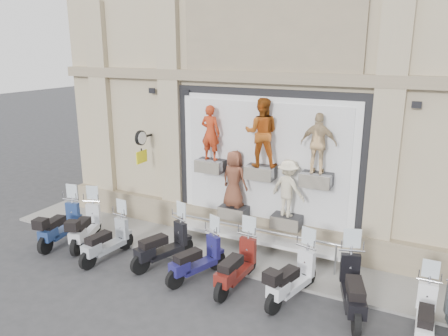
{
  "coord_description": "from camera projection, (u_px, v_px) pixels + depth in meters",
  "views": [
    {
      "loc": [
        4.24,
        -8.1,
        5.64
      ],
      "look_at": [
        -0.77,
        1.9,
        2.52
      ],
      "focal_mm": 35.0,
      "sensor_mm": 36.0,
      "label": 1
    }
  ],
  "objects": [
    {
      "name": "ground",
      "position": [
        217.0,
        294.0,
        10.32
      ],
      "size": [
        90.0,
        90.0,
        0.0
      ],
      "primitive_type": "plane",
      "color": "#323235",
      "rests_on": "ground"
    },
    {
      "name": "scooter_h",
      "position": [
        354.0,
        278.0,
        9.33
      ],
      "size": [
        1.21,
        2.18,
        1.7
      ],
      "primitive_type": null,
      "rotation": [
        0.0,
        0.0,
        0.3
      ],
      "color": "black",
      "rests_on": "ground"
    },
    {
      "name": "scooter_c",
      "position": [
        106.0,
        233.0,
        11.82
      ],
      "size": [
        0.74,
        1.94,
        1.54
      ],
      "primitive_type": null,
      "rotation": [
        0.0,
        0.0,
        -0.1
      ],
      "color": "#92989F",
      "rests_on": "ground"
    },
    {
      "name": "scooter_d",
      "position": [
        162.0,
        237.0,
        11.49
      ],
      "size": [
        1.21,
        2.06,
        1.61
      ],
      "primitive_type": null,
      "rotation": [
        0.0,
        0.0,
        -0.34
      ],
      "color": "black",
      "rests_on": "ground"
    },
    {
      "name": "scooter_i",
      "position": [
        427.0,
        307.0,
        8.52
      ],
      "size": [
        0.55,
        1.81,
        1.46
      ],
      "primitive_type": null,
      "rotation": [
        0.0,
        0.0,
        0.01
      ],
      "color": "white",
      "rests_on": "ground"
    },
    {
      "name": "shop_vitrine",
      "position": [
        265.0,
        168.0,
        12.01
      ],
      "size": [
        5.6,
        0.92,
        4.3
      ],
      "color": "black",
      "rests_on": "ground"
    },
    {
      "name": "guard_rail",
      "position": [
        251.0,
        243.0,
        11.91
      ],
      "size": [
        5.06,
        0.1,
        0.93
      ],
      "primitive_type": null,
      "color": "#9EA0A5",
      "rests_on": "ground"
    },
    {
      "name": "scooter_a",
      "position": [
        60.0,
        217.0,
        12.77
      ],
      "size": [
        0.91,
        2.08,
        1.63
      ],
      "primitive_type": null,
      "rotation": [
        0.0,
        0.0,
        0.17
      ],
      "color": "navy",
      "rests_on": "ground"
    },
    {
      "name": "clock_sign_bracket",
      "position": [
        141.0,
        142.0,
        13.37
      ],
      "size": [
        0.1,
        0.8,
        1.02
      ],
      "color": "black",
      "rests_on": "ground"
    },
    {
      "name": "sidewalk",
      "position": [
        252.0,
        256.0,
        12.11
      ],
      "size": [
        16.0,
        2.2,
        0.08
      ],
      "primitive_type": "cube",
      "color": "gray",
      "rests_on": "ground"
    },
    {
      "name": "scooter_e",
      "position": [
        196.0,
        251.0,
        10.8
      ],
      "size": [
        1.16,
        1.95,
        1.52
      ],
      "primitive_type": null,
      "rotation": [
        0.0,
        0.0,
        -0.35
      ],
      "color": "#1A1753",
      "rests_on": "ground"
    },
    {
      "name": "building",
      "position": [
        312.0,
        35.0,
        14.73
      ],
      "size": [
        14.0,
        8.6,
        12.0
      ],
      "primitive_type": null,
      "color": "tan",
      "rests_on": "ground"
    },
    {
      "name": "scooter_f",
      "position": [
        237.0,
        257.0,
        10.4
      ],
      "size": [
        0.68,
        2.01,
        1.61
      ],
      "primitive_type": null,
      "rotation": [
        0.0,
        0.0,
        -0.05
      ],
      "color": "#5C150F",
      "rests_on": "ground"
    },
    {
      "name": "scooter_g",
      "position": [
        293.0,
        269.0,
        9.85
      ],
      "size": [
        1.05,
        2.03,
        1.59
      ],
      "primitive_type": null,
      "rotation": [
        0.0,
        0.0,
        -0.26
      ],
      "color": "silver",
      "rests_on": "ground"
    },
    {
      "name": "scooter_b",
      "position": [
        85.0,
        219.0,
        12.69
      ],
      "size": [
        1.23,
        2.05,
        1.61
      ],
      "primitive_type": null,
      "rotation": [
        0.0,
        0.0,
        0.35
      ],
      "color": "silver",
      "rests_on": "ground"
    }
  ]
}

